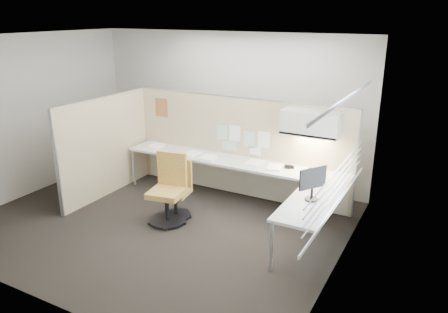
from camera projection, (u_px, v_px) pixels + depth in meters
The scene contains 26 objects.
floor at pixel (161, 221), 6.87m from camera, with size 5.50×4.50×0.01m, color black.
ceiling at pixel (151, 37), 5.98m from camera, with size 5.50×4.50×0.01m, color white.
wall_back at pixel (228, 107), 8.30m from camera, with size 5.50×0.02×2.80m, color beige.
wall_front at pixel (26, 187), 4.55m from camera, with size 5.50×0.02×2.80m, color beige.
wall_left at pixel (30, 115), 7.66m from camera, with size 0.02×4.50×2.80m, color beige.
wall_right at pixel (343, 165), 5.18m from camera, with size 0.02×4.50×2.80m, color beige.
window_pane at pixel (342, 153), 5.15m from camera, with size 0.01×2.80×1.30m, color #94A2AC.
partition_back at pixel (238, 147), 7.68m from camera, with size 4.10×0.06×1.75m, color tan.
partition_left at pixel (106, 147), 7.68m from camera, with size 0.06×2.20×1.75m, color tan.
desk at pixel (246, 173), 7.20m from camera, with size 4.00×2.07×0.73m.
overhead_bin at pixel (311, 123), 6.69m from camera, with size 0.90×0.36×0.38m, color beige.
task_light_strip at pixel (310, 136), 6.76m from camera, with size 0.60×0.06×0.02m, color #FFEABF.
pinned_papers at pixel (241, 139), 7.56m from camera, with size 1.01×0.00×0.47m.
poster at pixel (161, 108), 8.20m from camera, with size 0.28×0.00×0.35m, color orange.
chair_left at pixel (177, 191), 6.95m from camera, with size 0.49×0.50×0.91m.
chair_right at pixel (169, 191), 6.74m from camera, with size 0.58×0.60×1.07m.
monitor at pixel (313, 182), 5.78m from camera, with size 0.26×0.38×0.46m.
phone at pixel (312, 174), 6.67m from camera, with size 0.25×0.24×0.12m.
stapler at pixel (290, 167), 7.04m from camera, with size 0.14×0.04×0.05m, color black.
tape_dispenser at pixel (288, 167), 7.03m from camera, with size 0.10×0.06×0.06m, color black.
coat_hook at pixel (62, 126), 6.85m from camera, with size 0.18×0.42×1.28m.
paper_stack_0 at pixel (156, 146), 8.16m from camera, with size 0.23×0.30×0.03m, color white.
paper_stack_1 at pixel (192, 153), 7.75m from camera, with size 0.23×0.30×0.02m, color white.
paper_stack_2 at pixel (208, 158), 7.50m from camera, with size 0.23×0.30×0.04m, color white.
paper_stack_3 at pixel (254, 162), 7.30m from camera, with size 0.23×0.30×0.01m, color white.
paper_stack_4 at pixel (274, 167), 7.05m from camera, with size 0.23×0.30×0.03m, color white.
Camera 1 is at (3.82, -4.97, 3.14)m, focal length 35.00 mm.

